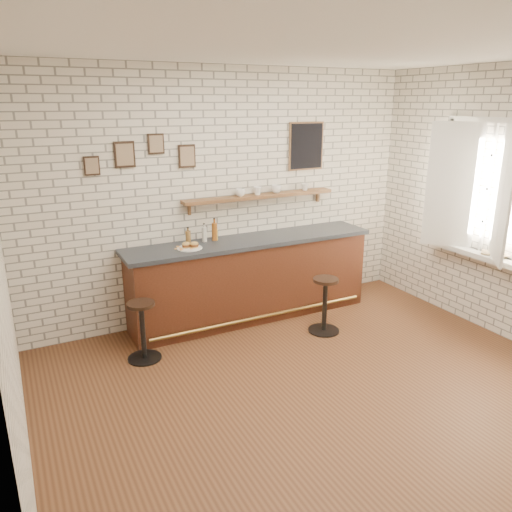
% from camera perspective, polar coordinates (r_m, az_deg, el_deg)
% --- Properties ---
extents(ground, '(5.00, 5.00, 0.00)m').
position_cam_1_polar(ground, '(4.97, 6.69, -14.33)').
color(ground, brown).
rests_on(ground, ground).
extents(bar_counter, '(3.10, 0.65, 1.01)m').
position_cam_1_polar(bar_counter, '(6.16, -0.57, -2.56)').
color(bar_counter, '#4C2314').
rests_on(bar_counter, ground).
extents(sandwich_plate, '(0.28, 0.28, 0.01)m').
position_cam_1_polar(sandwich_plate, '(5.66, -7.60, 0.91)').
color(sandwich_plate, white).
rests_on(sandwich_plate, bar_counter).
extents(ciabatta_sandwich, '(0.20, 0.14, 0.06)m').
position_cam_1_polar(ciabatta_sandwich, '(5.65, -7.53, 1.28)').
color(ciabatta_sandwich, tan).
rests_on(ciabatta_sandwich, sandwich_plate).
extents(potato_chips, '(0.26, 0.19, 0.00)m').
position_cam_1_polar(potato_chips, '(5.65, -7.82, 0.94)').
color(potato_chips, '#E1A04F').
rests_on(potato_chips, sandwich_plate).
extents(bitters_bottle_brown, '(0.06, 0.06, 0.20)m').
position_cam_1_polar(bitters_bottle_brown, '(5.84, -7.76, 2.16)').
color(bitters_bottle_brown, brown).
rests_on(bitters_bottle_brown, bar_counter).
extents(bitters_bottle_white, '(0.06, 0.06, 0.22)m').
position_cam_1_polar(bitters_bottle_white, '(5.90, -5.93, 2.50)').
color(bitters_bottle_white, beige).
rests_on(bitters_bottle_white, bar_counter).
extents(bitters_bottle_amber, '(0.06, 0.06, 0.27)m').
position_cam_1_polar(bitters_bottle_amber, '(5.94, -4.75, 2.83)').
color(bitters_bottle_amber, '#8F4C17').
rests_on(bitters_bottle_amber, bar_counter).
extents(condiment_bottle_yellow, '(0.06, 0.06, 0.18)m').
position_cam_1_polar(condiment_bottle_yellow, '(5.95, -4.68, 2.54)').
color(condiment_bottle_yellow, gold).
rests_on(condiment_bottle_yellow, bar_counter).
extents(bar_stool_left, '(0.35, 0.35, 0.64)m').
position_cam_1_polar(bar_stool_left, '(5.34, -12.83, -8.15)').
color(bar_stool_left, black).
rests_on(bar_stool_left, ground).
extents(bar_stool_right, '(0.37, 0.37, 0.66)m').
position_cam_1_polar(bar_stool_right, '(5.87, 7.87, -5.37)').
color(bar_stool_right, black).
rests_on(bar_stool_right, ground).
extents(wall_shelf, '(2.00, 0.18, 0.18)m').
position_cam_1_polar(wall_shelf, '(6.18, 0.48, 6.85)').
color(wall_shelf, brown).
rests_on(wall_shelf, ground).
extents(shelf_cup_a, '(0.14, 0.14, 0.09)m').
position_cam_1_polar(shelf_cup_a, '(6.05, -1.82, 7.27)').
color(shelf_cup_a, white).
rests_on(shelf_cup_a, wall_shelf).
extents(shelf_cup_b, '(0.15, 0.15, 0.10)m').
position_cam_1_polar(shelf_cup_b, '(6.15, 0.18, 7.48)').
color(shelf_cup_b, white).
rests_on(shelf_cup_b, wall_shelf).
extents(shelf_cup_c, '(0.15, 0.15, 0.10)m').
position_cam_1_polar(shelf_cup_c, '(6.27, 2.33, 7.65)').
color(shelf_cup_c, white).
rests_on(shelf_cup_c, wall_shelf).
extents(shelf_cup_d, '(0.11, 0.11, 0.09)m').
position_cam_1_polar(shelf_cup_d, '(6.49, 5.61, 7.85)').
color(shelf_cup_d, white).
rests_on(shelf_cup_d, wall_shelf).
extents(back_wall_decor, '(2.96, 0.02, 0.56)m').
position_cam_1_polar(back_wall_decor, '(6.10, -1.34, 12.09)').
color(back_wall_decor, black).
rests_on(back_wall_decor, ground).
extents(window_sill, '(0.20, 1.35, 0.06)m').
position_cam_1_polar(window_sill, '(6.35, 23.77, 0.29)').
color(window_sill, white).
rests_on(window_sill, ground).
extents(casement_window, '(0.40, 1.30, 1.56)m').
position_cam_1_polar(casement_window, '(6.16, 24.35, 6.92)').
color(casement_window, white).
rests_on(casement_window, ground).
extents(book_lower, '(0.28, 0.30, 0.02)m').
position_cam_1_polar(book_lower, '(6.19, 25.36, 0.06)').
color(book_lower, tan).
rests_on(book_lower, window_sill).
extents(book_upper, '(0.24, 0.26, 0.02)m').
position_cam_1_polar(book_upper, '(6.18, 25.43, 0.21)').
color(book_upper, tan).
rests_on(book_upper, book_lower).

